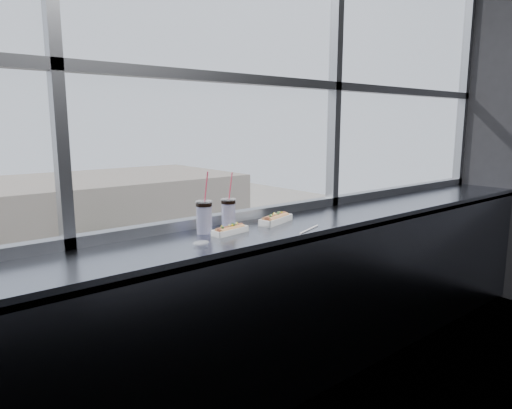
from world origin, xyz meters
TOP-DOWN VIEW (x-y plane):
  - wall_back_lower at (0.00, 1.50)m, footprint 6.00×0.00m
  - window_glass at (0.00, 1.52)m, footprint 6.00×0.00m
  - window_mullions at (0.00, 1.50)m, footprint 6.00×0.08m
  - counter at (0.00, 1.23)m, footprint 6.00×0.55m
  - counter_fascia at (0.00, 0.97)m, footprint 6.00×0.04m
  - hotdog_tray_left at (-0.18, 1.23)m, footprint 0.24×0.11m
  - hotdog_tray_right at (0.21, 1.28)m, footprint 0.29×0.17m
  - soda_cup_left at (-0.28, 1.34)m, footprint 0.10×0.10m
  - soda_cup_right at (-0.10, 1.36)m, footprint 0.09×0.09m
  - loose_straw at (0.24, 1.01)m, footprint 0.24×0.09m
  - wrapper at (-0.44, 1.13)m, footprint 0.10×0.07m
  - car_far_c at (10.06, 25.50)m, footprint 3.59×6.83m
  - car_near_d at (8.72, 17.50)m, footprint 2.53×5.96m
  - car_near_e at (12.39, 17.50)m, footprint 2.71×6.11m
  - pedestrian_c at (5.79, 28.75)m, footprint 0.67×0.89m
  - tree_right at (10.46, 29.50)m, footprint 3.43×3.43m

SIDE VIEW (x-z plane):
  - pedestrian_c at x=5.79m, z-range -10.96..-8.95m
  - car_near_d at x=8.72m, z-range -10.94..-8.96m
  - car_near_e at x=12.39m, z-range -10.94..-8.93m
  - car_far_c at x=10.06m, z-range -10.94..-8.77m
  - tree_right at x=10.46m, z-range -10.05..-4.69m
  - wall_back_lower at x=0.00m, z-range -2.45..3.55m
  - counter_fascia at x=0.00m, z-range 0.03..1.07m
  - counter at x=0.00m, z-range 1.04..1.10m
  - loose_straw at x=0.24m, z-range 1.10..1.11m
  - wrapper at x=-0.44m, z-range 1.10..1.12m
  - hotdog_tray_left at x=-0.18m, z-range 1.09..1.15m
  - hotdog_tray_right at x=0.21m, z-range 1.09..1.16m
  - soda_cup_right at x=-0.10m, z-range 1.03..1.37m
  - soda_cup_left at x=-0.28m, z-range 1.03..1.38m
  - window_glass at x=0.00m, z-range -0.70..5.30m
  - window_mullions at x=0.00m, z-range 1.10..3.50m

